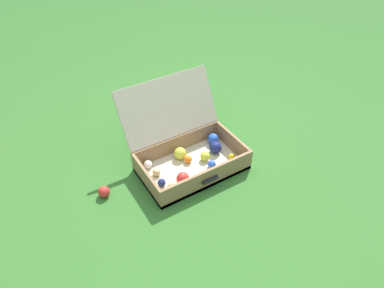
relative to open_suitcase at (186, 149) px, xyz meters
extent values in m
plane|color=#336B28|center=(0.02, -0.12, -0.11)|extent=(16.00, 16.00, 0.00)
cube|color=beige|center=(0.00, -0.07, -0.10)|extent=(0.66, 0.39, 0.03)
cube|color=olive|center=(-0.32, -0.07, -0.04)|extent=(0.02, 0.39, 0.15)
cube|color=olive|center=(0.32, -0.07, -0.04)|extent=(0.02, 0.39, 0.15)
cube|color=olive|center=(0.00, -0.26, -0.04)|extent=(0.63, 0.02, 0.15)
cube|color=olive|center=(0.00, 0.11, -0.04)|extent=(0.63, 0.02, 0.15)
cube|color=beige|center=(0.00, 0.22, 0.21)|extent=(0.66, 0.20, 0.36)
cube|color=black|center=(0.00, -0.28, -0.03)|extent=(0.11, 0.02, 0.02)
sphere|color=#CCDB38|center=(-0.03, 0.04, -0.05)|extent=(0.08, 0.08, 0.08)
sphere|color=yellow|center=(0.26, -0.15, -0.07)|extent=(0.04, 0.04, 0.04)
sphere|color=navy|center=(0.21, -0.04, -0.05)|extent=(0.08, 0.08, 0.08)
sphere|color=red|center=(-0.13, -0.17, -0.05)|extent=(0.08, 0.08, 0.08)
sphere|color=#D1B784|center=(-0.21, -0.21, -0.05)|extent=(0.07, 0.07, 0.07)
sphere|color=#D1B784|center=(-0.23, -0.03, -0.06)|extent=(0.05, 0.05, 0.05)
sphere|color=blue|center=(0.25, 0.05, -0.05)|extent=(0.08, 0.08, 0.08)
sphere|color=white|center=(-0.25, 0.07, -0.06)|extent=(0.06, 0.06, 0.06)
sphere|color=#CCDB38|center=(0.11, -0.07, -0.06)|extent=(0.06, 0.06, 0.06)
sphere|color=orange|center=(0.00, -0.03, -0.06)|extent=(0.05, 0.05, 0.05)
sphere|color=navy|center=(-0.25, -0.12, -0.06)|extent=(0.05, 0.05, 0.05)
sphere|color=blue|center=(0.10, -0.15, -0.06)|extent=(0.05, 0.05, 0.05)
sphere|color=red|center=(-0.57, 0.01, -0.08)|extent=(0.07, 0.07, 0.07)
camera|label=1|loc=(-0.87, -1.48, 1.48)|focal=32.62mm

